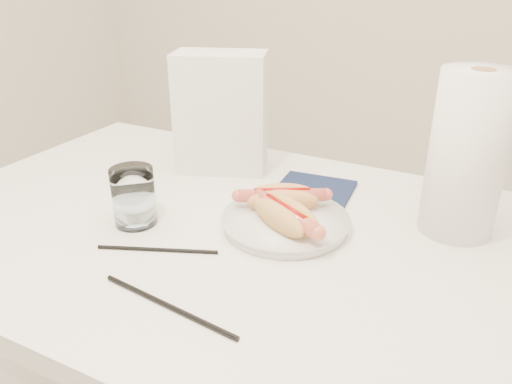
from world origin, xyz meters
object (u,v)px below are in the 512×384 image
at_px(napkin_box, 221,113).
at_px(paper_towel_roll, 467,155).
at_px(hotdog_right, 285,216).
at_px(water_glass, 134,196).
at_px(table, 222,250).
at_px(plate, 285,223).
at_px(hotdog_left, 282,198).

bearing_deg(napkin_box, paper_towel_roll, -27.14).
distance_m(hotdog_right, water_glass, 0.28).
bearing_deg(table, plate, 18.05).
distance_m(hotdog_right, paper_towel_roll, 0.33).
height_order(napkin_box, paper_towel_roll, paper_towel_roll).
bearing_deg(napkin_box, water_glass, -111.59).
bearing_deg(water_glass, hotdog_left, 31.75).
bearing_deg(hotdog_left, paper_towel_roll, -10.44).
bearing_deg(plate, hotdog_left, 123.42).
bearing_deg(hotdog_right, hotdog_left, 148.20).
xyz_separation_m(plate, water_glass, (-0.26, -0.11, 0.05)).
distance_m(plate, paper_towel_roll, 0.34).
bearing_deg(napkin_box, table, -80.50).
bearing_deg(hotdog_left, napkin_box, 115.13).
bearing_deg(table, paper_towel_roll, 23.80).
relative_size(table, water_glass, 11.01).
height_order(plate, hotdog_left, hotdog_left).
distance_m(table, hotdog_right, 0.16).
xyz_separation_m(table, plate, (0.11, 0.04, 0.07)).
distance_m(table, water_glass, 0.20).
relative_size(plate, hotdog_left, 1.45).
distance_m(hotdog_left, paper_towel_roll, 0.33).
relative_size(table, hotdog_right, 7.24).
distance_m(water_glass, paper_towel_roll, 0.59).
xyz_separation_m(napkin_box, paper_towel_roll, (0.53, -0.06, 0.01)).
bearing_deg(hotdog_left, water_glass, -177.40).
xyz_separation_m(hotdog_left, paper_towel_roll, (0.30, 0.10, 0.11)).
xyz_separation_m(hotdog_left, napkin_box, (-0.23, 0.16, 0.09)).
xyz_separation_m(table, paper_towel_roll, (0.39, 0.17, 0.20)).
bearing_deg(paper_towel_roll, table, -156.20).
relative_size(hotdog_left, napkin_box, 0.59).
distance_m(plate, hotdog_left, 0.05).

